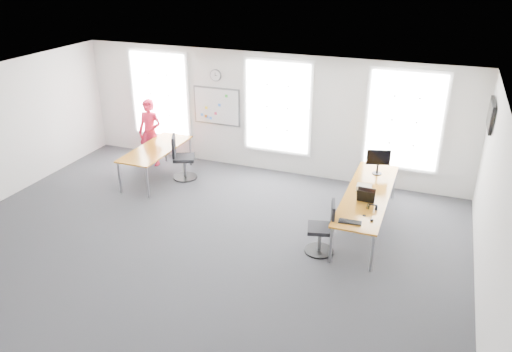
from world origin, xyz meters
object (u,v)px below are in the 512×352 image
at_px(chair_right, 324,231).
at_px(monitor, 378,160).
at_px(desk_right, 368,195).
at_px(desk_left, 156,150).
at_px(keyboard, 350,222).
at_px(headphones, 372,207).
at_px(chair_left, 181,160).
at_px(person, 150,133).

relative_size(chair_right, monitor, 1.85).
relative_size(desk_right, desk_left, 1.45).
bearing_deg(chair_right, keyboard, 64.72).
height_order(headphones, monitor, monitor).
xyz_separation_m(desk_right, monitor, (0.02, 1.00, 0.39)).
distance_m(chair_left, headphones, 5.09).
distance_m(desk_right, headphones, 0.71).
bearing_deg(chair_left, headphones, -131.82).
bearing_deg(chair_right, person, -130.07).
bearing_deg(headphones, keyboard, -106.53).
bearing_deg(keyboard, person, 149.36).
height_order(desk_left, chair_right, chair_right).
bearing_deg(monitor, chair_right, -120.16).
bearing_deg(desk_right, monitor, 88.57).
bearing_deg(monitor, chair_left, 167.42).
distance_m(desk_right, person, 6.00).
bearing_deg(headphones, monitor, 102.52).
distance_m(person, keyboard, 6.33).
height_order(chair_left, keyboard, chair_left).
height_order(desk_right, chair_right, chair_right).
xyz_separation_m(person, keyboard, (5.75, -2.64, -0.09)).
bearing_deg(chair_left, monitor, -112.46).
xyz_separation_m(desk_left, keyboard, (5.14, -1.91, 0.05)).
bearing_deg(monitor, headphones, -99.51).
xyz_separation_m(desk_right, chair_left, (-4.67, 0.81, -0.23)).
relative_size(desk_right, chair_left, 2.85).
height_order(desk_left, person, person).
bearing_deg(person, monitor, -5.30).
xyz_separation_m(desk_left, headphones, (5.42, -1.28, 0.09)).
xyz_separation_m(chair_right, keyboard, (0.48, -0.09, 0.33)).
bearing_deg(keyboard, headphones, 60.37).
bearing_deg(headphones, person, 168.76).
bearing_deg(person, keyboard, -26.80).
xyz_separation_m(chair_left, keyboard, (4.57, -2.13, 0.29)).
relative_size(person, monitor, 3.14).
height_order(chair_right, chair_left, chair_left).
distance_m(desk_right, desk_left, 5.27).
height_order(desk_right, headphones, headphones).
relative_size(chair_left, headphones, 5.77).
bearing_deg(monitor, desk_left, 169.52).
xyz_separation_m(chair_right, monitor, (0.61, 2.22, 0.66)).
relative_size(person, headphones, 9.08).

